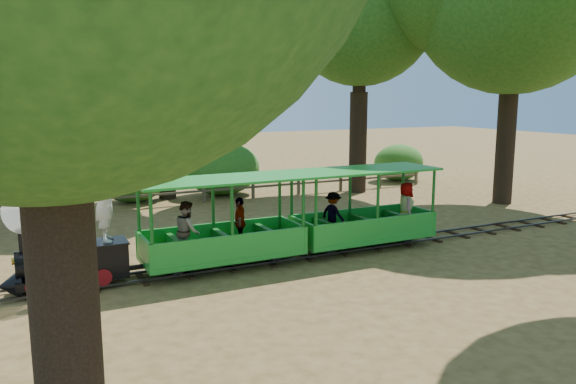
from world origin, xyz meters
name	(u,v)px	position (x,y,z in m)	size (l,w,h in m)	color
ground	(338,252)	(0.00, 0.00, 0.00)	(90.00, 90.00, 0.00)	#9D7943
track	(338,249)	(0.00, 0.00, 0.07)	(22.00, 1.00, 0.10)	#3F3D3A
locomotive	(61,212)	(-6.54, 0.07, 1.65)	(2.52, 1.19, 2.90)	black
carriage_front	(219,234)	(-3.22, -0.03, 0.84)	(3.87, 1.58, 2.01)	green
carriage_rear	(365,217)	(0.81, -0.02, 0.83)	(3.87, 1.58, 2.01)	green
oak_ne	(359,0)	(5.47, 7.58, 7.70)	(7.68, 6.75, 10.47)	#2D2116
fence	(229,186)	(0.00, 8.00, 0.58)	(18.10, 0.10, 1.00)	brown
shrub_west	(133,179)	(-3.34, 9.30, 0.88)	(2.55, 1.96, 1.77)	#2D6B1E
shrub_mid_w	(222,169)	(0.21, 9.30, 1.07)	(3.10, 2.39, 2.15)	#2D6B1E
shrub_mid_e	(220,177)	(0.10, 9.30, 0.74)	(2.13, 1.64, 1.47)	#2D6B1E
shrub_east	(399,162)	(9.00, 9.30, 0.86)	(2.48, 1.91, 1.72)	#2D6B1E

